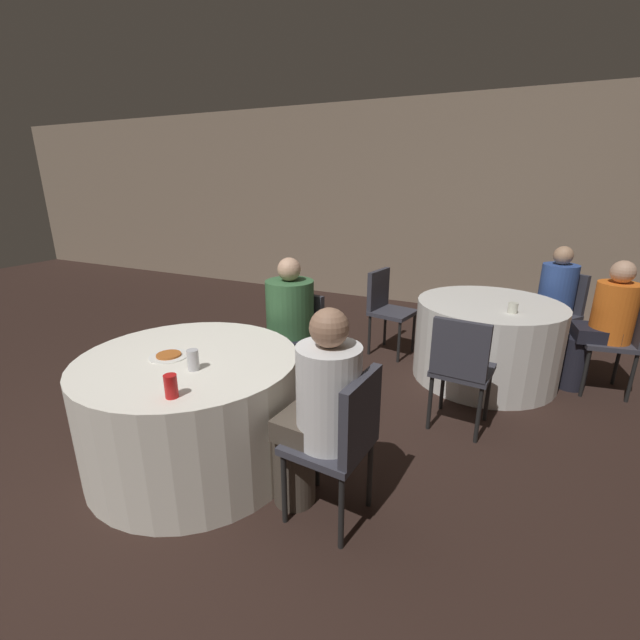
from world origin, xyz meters
TOP-DOWN VIEW (x-y plane):
  - ground_plane at (0.00, 0.00)m, footprint 16.00×16.00m
  - wall_back at (0.00, 4.41)m, footprint 16.00×0.06m
  - table_near at (-0.06, 0.04)m, footprint 1.36×1.36m
  - table_far at (1.51, 2.16)m, footprint 1.27×1.27m
  - chair_near_north at (0.13, 1.11)m, footprint 0.46×0.46m
  - chair_near_east at (1.03, -0.04)m, footprint 0.43×0.43m
  - chair_far_northeast at (2.11, 3.01)m, footprint 0.56×0.56m
  - chair_far_east at (2.54, 2.33)m, footprint 0.46×0.46m
  - chair_far_west at (0.49, 2.35)m, footprint 0.47×0.47m
  - chair_far_south at (1.43, 1.12)m, footprint 0.43×0.44m
  - person_green_jacket at (0.10, 0.97)m, footprint 0.41×0.53m
  - person_blue_shirt at (2.02, 2.88)m, footprint 0.45×0.48m
  - person_white_shirt at (0.87, -0.03)m, footprint 0.50×0.34m
  - person_orange_shirt at (2.38, 2.30)m, footprint 0.50×0.36m
  - pizza_plate_near at (-0.17, 0.00)m, footprint 0.24×0.24m
  - soda_can_red at (0.23, -0.38)m, footprint 0.07×0.07m
  - soda_can_silver at (0.11, -0.08)m, footprint 0.07×0.07m
  - cup_far at (1.70, 1.90)m, footprint 0.08×0.08m

SIDE VIEW (x-z plane):
  - ground_plane at x=0.00m, z-range 0.00..0.00m
  - table_near at x=-0.06m, z-range 0.00..0.72m
  - table_far at x=1.51m, z-range 0.00..0.72m
  - chair_near_north at x=0.13m, z-range 0.10..0.97m
  - chair_near_east at x=1.03m, z-range 0.10..0.97m
  - chair_far_northeast at x=2.11m, z-range 0.10..0.97m
  - chair_far_east at x=2.54m, z-range 0.10..0.97m
  - chair_far_west at x=0.49m, z-range 0.10..0.97m
  - chair_far_south at x=1.43m, z-range 0.10..0.97m
  - person_orange_shirt at x=2.38m, z-range 0.01..1.15m
  - person_blue_shirt at x=2.02m, z-range 0.01..1.16m
  - person_white_shirt at x=0.87m, z-range 0.01..1.20m
  - person_green_jacket at x=0.10m, z-range 0.03..1.22m
  - pizza_plate_near at x=-0.17m, z-range 0.72..0.74m
  - cup_far at x=1.70m, z-range 0.72..0.81m
  - soda_can_red at x=0.23m, z-range 0.72..0.84m
  - soda_can_silver at x=0.11m, z-range 0.72..0.84m
  - wall_back at x=0.00m, z-range 0.00..2.80m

